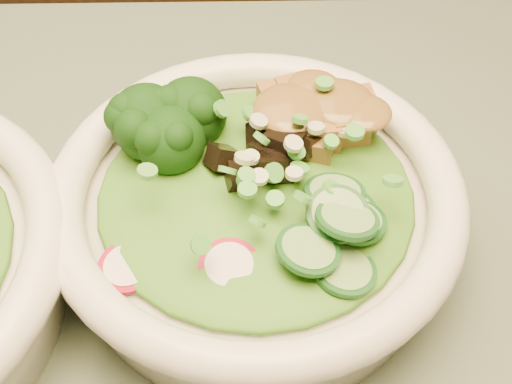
{
  "coord_description": "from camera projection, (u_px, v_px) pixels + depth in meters",
  "views": [
    {
      "loc": [
        -0.15,
        -0.12,
        1.1
      ],
      "look_at": [
        -0.15,
        0.14,
        0.8
      ],
      "focal_mm": 50.0,
      "sensor_mm": 36.0,
      "label": 1
    }
  ],
  "objects": [
    {
      "name": "salad_bowl",
      "position": [
        256.0,
        213.0,
        0.41
      ],
      "size": [
        0.23,
        0.23,
        0.06
      ],
      "rotation": [
        0.0,
        0.0,
        -0.17
      ],
      "color": "white",
      "rests_on": "dining_table"
    },
    {
      "name": "lettuce_bed",
      "position": [
        256.0,
        191.0,
        0.39
      ],
      "size": [
        0.18,
        0.18,
        0.02
      ],
      "primitive_type": "ellipsoid",
      "color": "#296615",
      "rests_on": "salad_bowl"
    },
    {
      "name": "broccoli_florets",
      "position": [
        176.0,
        137.0,
        0.4
      ],
      "size": [
        0.08,
        0.07,
        0.04
      ],
      "primitive_type": null,
      "rotation": [
        0.0,
        0.0,
        -0.17
      ],
      "color": "black",
      "rests_on": "salad_bowl"
    },
    {
      "name": "radish_slices",
      "position": [
        195.0,
        260.0,
        0.36
      ],
      "size": [
        0.1,
        0.05,
        0.02
      ],
      "primitive_type": null,
      "rotation": [
        0.0,
        0.0,
        -0.17
      ],
      "color": "maroon",
      "rests_on": "salad_bowl"
    },
    {
      "name": "cucumber_slices",
      "position": [
        345.0,
        227.0,
        0.36
      ],
      "size": [
        0.07,
        0.07,
        0.03
      ],
      "primitive_type": null,
      "rotation": [
        0.0,
        0.0,
        -0.17
      ],
      "color": "#79A95E",
      "rests_on": "salad_bowl"
    },
    {
      "name": "mushroom_heap",
      "position": [
        267.0,
        165.0,
        0.39
      ],
      "size": [
        0.07,
        0.07,
        0.03
      ],
      "primitive_type": null,
      "rotation": [
        0.0,
        0.0,
        -0.17
      ],
      "color": "black",
      "rests_on": "salad_bowl"
    },
    {
      "name": "tofu_cubes",
      "position": [
        312.0,
        123.0,
        0.41
      ],
      "size": [
        0.09,
        0.06,
        0.03
      ],
      "primitive_type": null,
      "rotation": [
        0.0,
        0.0,
        -0.17
      ],
      "color": "brown",
      "rests_on": "salad_bowl"
    },
    {
      "name": "peanut_sauce",
      "position": [
        313.0,
        109.0,
        0.4
      ],
      "size": [
        0.06,
        0.05,
        0.01
      ],
      "primitive_type": "ellipsoid",
      "color": "brown",
      "rests_on": "tofu_cubes"
    },
    {
      "name": "scallion_garnish",
      "position": [
        256.0,
        166.0,
        0.38
      ],
      "size": [
        0.17,
        0.17,
        0.02
      ],
      "primitive_type": null,
      "color": "green",
      "rests_on": "salad_bowl"
    }
  ]
}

